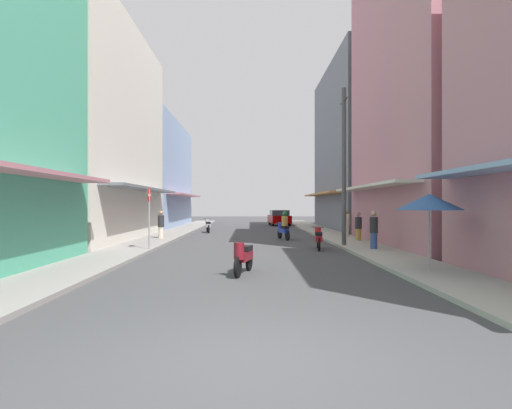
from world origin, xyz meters
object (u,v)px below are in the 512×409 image
pedestrian_foreground (161,226)px  vendor_umbrella (429,202)px  motorbike_red (318,238)px  pedestrian_far (347,224)px  pedestrian_crossing (374,231)px  utility_pole (344,166)px  motorbike_blue (284,227)px  parked_car (279,218)px  street_sign_no_entry (149,210)px  motorbike_silver (208,225)px  motorbike_maroon (243,256)px  pedestrian_midway (358,228)px

pedestrian_foreground → vendor_umbrella: bearing=-48.6°
motorbike_red → pedestrian_far: size_ratio=1.10×
pedestrian_crossing → utility_pole: bearing=117.2°
motorbike_blue → parked_car: 15.92m
motorbike_blue → street_sign_no_entry: street_sign_no_entry is taller
pedestrian_crossing → pedestrian_far: 7.40m
vendor_umbrella → motorbike_silver: bearing=114.5°
parked_car → pedestrian_foreground: size_ratio=2.60×
parked_car → utility_pole: size_ratio=0.58×
pedestrian_foreground → pedestrian_far: pedestrian_far is taller
motorbike_red → pedestrian_foreground: bearing=149.0°
pedestrian_foreground → pedestrian_far: bearing=9.4°
parked_car → pedestrian_far: 14.77m
parked_car → utility_pole: (1.54, -20.16, 2.98)m
motorbike_blue → vendor_umbrella: bearing=-74.8°
parked_car → street_sign_no_entry: (-6.92, -21.75, 0.98)m
pedestrian_crossing → pedestrian_far: bearing=85.3°
pedestrian_crossing → utility_pole: utility_pole is taller
vendor_umbrella → utility_pole: bearing=95.7°
pedestrian_far → parked_car: bearing=101.7°
motorbike_silver → parked_car: (5.70, 9.95, 0.24)m
pedestrian_foreground → motorbike_red: bearing=-31.0°
motorbike_maroon → utility_pole: 9.04m
motorbike_maroon → parked_car: bearing=83.9°
motorbike_blue → pedestrian_foreground: (-6.76, -0.34, 0.10)m
motorbike_silver → pedestrian_midway: size_ratio=1.15×
motorbike_maroon → pedestrian_foreground: pedestrian_foreground is taller
motorbike_red → parked_car: bearing=90.7°
motorbike_maroon → parked_car: 27.50m
motorbike_blue → pedestrian_crossing: 6.79m
pedestrian_foreground → vendor_umbrella: vendor_umbrella is taller
vendor_umbrella → motorbike_maroon: bearing=178.9°
motorbike_red → pedestrian_foreground: (-7.87, 4.73, 0.30)m
pedestrian_foreground → utility_pole: utility_pole is taller
motorbike_maroon → pedestrian_crossing: size_ratio=1.05×
vendor_umbrella → pedestrian_foreground: bearing=131.4°
motorbike_red → motorbike_silver: size_ratio=1.01×
motorbike_silver → vendor_umbrella: vendor_umbrella is taller
motorbike_silver → utility_pole: (7.24, -10.21, 3.21)m
motorbike_blue → vendor_umbrella: size_ratio=0.78×
motorbike_blue → utility_pole: size_ratio=0.24×
utility_pole → street_sign_no_entry: bearing=-169.4°
street_sign_no_entry → parked_car: bearing=72.4°
pedestrian_crossing → street_sign_no_entry: size_ratio=0.64×
motorbike_maroon → vendor_umbrella: 5.41m
motorbike_red → pedestrian_midway: 4.11m
motorbike_maroon → motorbike_red: size_ratio=0.98×
motorbike_maroon → vendor_umbrella: vendor_umbrella is taller
parked_car → street_sign_no_entry: street_sign_no_entry is taller
motorbike_silver → pedestrian_far: 9.81m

